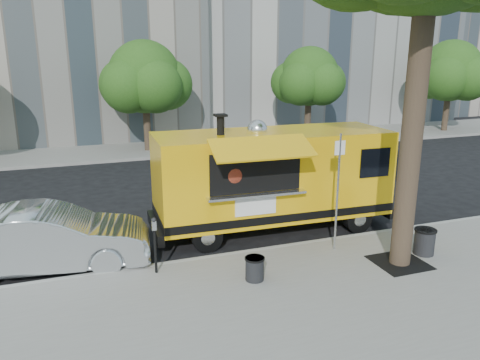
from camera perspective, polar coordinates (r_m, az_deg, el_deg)
The scene contains 15 objects.
ground at distance 13.10m, azimuth 1.98°, elevation -7.32°, with size 120.00×120.00×0.00m, color black.
sidewalk at distance 9.85m, azimuth 10.85°, elevation -15.28°, with size 60.00×6.00×0.15m, color gray.
curb at distance 12.28m, azimuth 3.59°, elevation -8.56°, with size 60.00×0.14×0.16m, color #999993.
far_sidewalk at distance 25.62m, azimuth -9.17°, elevation 3.98°, with size 60.00×5.00×0.15m, color gray.
building_right at distance 49.38m, azimuth 26.02°, elevation 17.33°, with size 16.00×12.00×16.00m, color #A7998B.
tree_well at distance 12.04m, azimuth 18.85°, elevation -9.50°, with size 1.20×1.20×0.02m, color black.
far_tree_b at distance 24.21m, azimuth -11.57°, elevation 12.19°, with size 3.60×3.60×5.50m.
far_tree_c at distance 26.75m, azimuth 8.44°, elevation 12.36°, with size 3.24×3.24×5.21m.
far_tree_d at distance 32.77m, azimuth 24.30°, elevation 12.03°, with size 3.78×3.78×5.64m.
sign_post at distance 11.84m, azimuth 11.84°, elevation -0.66°, with size 0.28×0.06×3.00m.
parking_meter at distance 10.79m, azimuth -10.36°, elevation -7.06°, with size 0.11×0.11×1.33m.
food_truck at distance 13.33m, azimuth 3.91°, elevation 0.38°, with size 7.01×3.31×3.43m.
sedan at distance 12.05m, azimuth -22.30°, elevation -6.65°, with size 1.63×4.68×1.54m, color silver.
trash_bin_left at distance 10.52m, azimuth 1.80°, elevation -10.66°, with size 0.45×0.45×0.54m.
trash_bin_right at distance 12.62m, azimuth 21.57°, elevation -6.91°, with size 0.55×0.55×0.66m.
Camera 1 is at (-4.47, -11.23, 5.05)m, focal length 35.00 mm.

